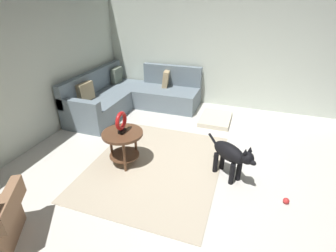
{
  "coord_description": "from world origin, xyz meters",
  "views": [
    {
      "loc": [
        -2.7,
        -0.47,
        2.29
      ],
      "look_at": [
        0.45,
        0.6,
        0.55
      ],
      "focal_mm": 26.51,
      "sensor_mm": 36.0,
      "label": 1
    }
  ],
  "objects": [
    {
      "name": "ground_plane",
      "position": [
        0.0,
        0.0,
        -0.05
      ],
      "size": [
        6.0,
        6.0,
        0.1
      ],
      "primitive_type": "cube",
      "color": "silver"
    },
    {
      "name": "wall_back",
      "position": [
        0.0,
        2.94,
        1.35
      ],
      "size": [
        6.0,
        0.12,
        2.7
      ],
      "primitive_type": "cube",
      "color": "silver",
      "rests_on": "ground_plane"
    },
    {
      "name": "wall_right",
      "position": [
        2.94,
        0.0,
        1.35
      ],
      "size": [
        0.12,
        6.0,
        2.7
      ],
      "primitive_type": "cube",
      "color": "silver",
      "rests_on": "ground_plane"
    },
    {
      "name": "area_rug",
      "position": [
        0.15,
        0.7,
        0.01
      ],
      "size": [
        2.3,
        1.9,
        0.01
      ],
      "primitive_type": "cube",
      "color": "#BCAD93",
      "rests_on": "ground_plane"
    },
    {
      "name": "sectional_couch",
      "position": [
        1.99,
        2.01,
        0.29
      ],
      "size": [
        2.2,
        2.25,
        0.88
      ],
      "color": "slate",
      "rests_on": "ground_plane"
    },
    {
      "name": "side_table",
      "position": [
        0.06,
        1.17,
        0.42
      ],
      "size": [
        0.6,
        0.6,
        0.54
      ],
      "color": "brown",
      "rests_on": "ground_plane"
    },
    {
      "name": "torus_sculpture",
      "position": [
        0.06,
        1.17,
        0.71
      ],
      "size": [
        0.28,
        0.08,
        0.33
      ],
      "color": "black",
      "rests_on": "side_table"
    },
    {
      "name": "dog_bed_mat",
      "position": [
        1.98,
        0.08,
        0.04
      ],
      "size": [
        0.8,
        0.6,
        0.09
      ],
      "primitive_type": "cube",
      "color": "beige",
      "rests_on": "ground_plane"
    },
    {
      "name": "dog",
      "position": [
        0.23,
        -0.38,
        0.38
      ],
      "size": [
        0.55,
        0.71,
        0.63
      ],
      "rotation": [
        0.0,
        0.0,
        2.51
      ],
      "color": "black",
      "rests_on": "ground_plane"
    },
    {
      "name": "dog_toy_ball",
      "position": [
        -0.05,
        -1.12,
        0.04
      ],
      "size": [
        0.08,
        0.08,
        0.08
      ],
      "primitive_type": "sphere",
      "color": "red",
      "rests_on": "ground_plane"
    }
  ]
}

